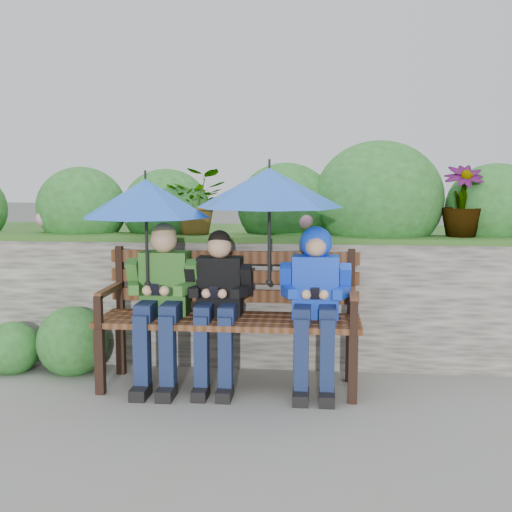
# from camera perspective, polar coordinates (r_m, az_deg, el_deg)

# --- Properties ---
(ground) EXTENTS (60.00, 60.00, 0.00)m
(ground) POSITION_cam_1_polar(r_m,az_deg,el_deg) (4.58, -0.13, -12.03)
(ground) COLOR gray
(ground) RESTS_ON ground
(garden_backdrop) EXTENTS (8.00, 2.87, 1.83)m
(garden_backdrop) POSITION_cam_1_polar(r_m,az_deg,el_deg) (6.02, 1.56, -1.64)
(garden_backdrop) COLOR #57524C
(garden_backdrop) RESTS_ON ground
(park_bench) EXTENTS (1.85, 0.54, 0.98)m
(park_bench) POSITION_cam_1_polar(r_m,az_deg,el_deg) (4.63, -2.30, -4.69)
(park_bench) COLOR black
(park_bench) RESTS_ON ground
(boy_left) EXTENTS (0.51, 0.59, 1.17)m
(boy_left) POSITION_cam_1_polar(r_m,az_deg,el_deg) (4.61, -8.37, -3.47)
(boy_left) COLOR #39742C
(boy_left) RESTS_ON ground
(boy_middle) EXTENTS (0.47, 0.54, 1.12)m
(boy_middle) POSITION_cam_1_polar(r_m,az_deg,el_deg) (4.54, -3.41, -3.84)
(boy_middle) COLOR black
(boy_middle) RESTS_ON ground
(boy_right) EXTENTS (0.49, 0.59, 1.15)m
(boy_right) POSITION_cam_1_polar(r_m,az_deg,el_deg) (4.48, 5.30, -3.29)
(boy_right) COLOR blue
(boy_right) RESTS_ON ground
(umbrella_left) EXTENTS (0.91, 0.91, 0.82)m
(umbrella_left) POSITION_cam_1_polar(r_m,az_deg,el_deg) (4.54, -9.77, 5.08)
(umbrella_left) COLOR blue
(umbrella_left) RESTS_ON ground
(umbrella_right) EXTENTS (1.02, 1.02, 0.88)m
(umbrella_right) POSITION_cam_1_polar(r_m,az_deg,el_deg) (4.43, 1.19, 6.08)
(umbrella_right) COLOR blue
(umbrella_right) RESTS_ON ground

